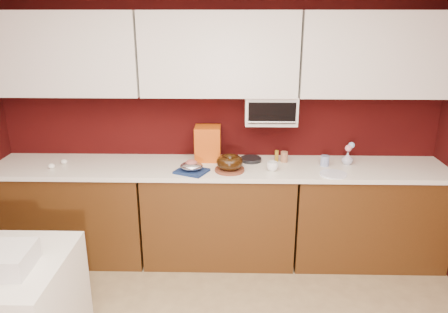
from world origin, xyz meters
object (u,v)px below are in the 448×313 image
at_px(toaster_oven, 271,109).
at_px(coffee_mug, 272,165).
at_px(bundt_cake, 230,162).
at_px(pandoro_box, 208,143).
at_px(foil_ham_nest, 192,166).
at_px(flower_vase, 348,158).
at_px(blue_jar, 325,161).

xyz_separation_m(toaster_oven, coffee_mug, (0.01, -0.28, -0.43)).
height_order(bundt_cake, pandoro_box, pandoro_box).
distance_m(toaster_oven, pandoro_box, 0.64).
distance_m(bundt_cake, foil_ham_nest, 0.32).
bearing_deg(pandoro_box, toaster_oven, -0.18).
distance_m(toaster_oven, foil_ham_nest, 0.86).
bearing_deg(bundt_cake, pandoro_box, 124.16).
height_order(pandoro_box, flower_vase, pandoro_box).
bearing_deg(bundt_cake, blue_jar, 10.63).
bearing_deg(blue_jar, bundt_cake, -169.37).
distance_m(foil_ham_nest, pandoro_box, 0.37).
height_order(blue_jar, flower_vase, flower_vase).
height_order(bundt_cake, foil_ham_nest, bundt_cake).
distance_m(pandoro_box, blue_jar, 1.05).
relative_size(pandoro_box, blue_jar, 3.44).
distance_m(foil_ham_nest, flower_vase, 1.38).
xyz_separation_m(foil_ham_nest, pandoro_box, (0.12, 0.33, 0.10)).
bearing_deg(toaster_oven, blue_jar, -16.21).
relative_size(foil_ham_nest, flower_vase, 1.58).
xyz_separation_m(foil_ham_nest, blue_jar, (1.15, 0.19, -0.01)).
xyz_separation_m(bundt_cake, flower_vase, (1.04, 0.20, -0.02)).
distance_m(pandoro_box, coffee_mug, 0.64).
distance_m(toaster_oven, flower_vase, 0.81).
distance_m(foil_ham_nest, coffee_mug, 0.69).
xyz_separation_m(toaster_oven, foil_ham_nest, (-0.67, -0.33, -0.42)).
distance_m(bundt_cake, flower_vase, 1.06).
bearing_deg(blue_jar, foil_ham_nest, -170.52).
relative_size(coffee_mug, flower_vase, 0.77).
relative_size(toaster_oven, flower_vase, 3.70).
bearing_deg(foil_ham_nest, coffee_mug, 4.69).
distance_m(foil_ham_nest, blue_jar, 1.17).
bearing_deg(foil_ham_nest, toaster_oven, 26.18).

